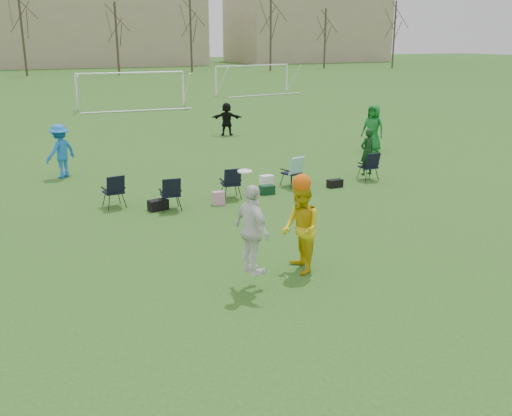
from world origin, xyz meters
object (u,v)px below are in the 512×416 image
fielder_black (227,119)px  goal_mid (131,80)px  goal_right (253,71)px  center_contest (283,228)px  fielder_green_far (373,128)px  fielder_blue (60,151)px

fielder_black → goal_mid: goal_mid is taller
goal_right → fielder_black: bearing=-126.3°
goal_mid → center_contest: bearing=-93.9°
center_contest → goal_right: size_ratio=0.32×
fielder_green_far → goal_right: goal_right is taller
fielder_green_far → goal_right: size_ratio=0.27×
fielder_blue → goal_mid: size_ratio=0.25×
fielder_blue → fielder_green_far: fielder_green_far is taller
fielder_black → center_contest: (-5.74, -16.88, 0.25)m
fielder_black → goal_mid: size_ratio=0.22×
goal_right → goal_mid: bearing=-161.4°
center_contest → goal_mid: 30.52m
fielder_black → center_contest: size_ratio=0.69×
goal_mid → fielder_green_far: bearing=-70.3°
center_contest → goal_right: goal_right is taller
goal_mid → goal_right: (12.00, 6.00, 0.00)m
fielder_green_far → goal_mid: goal_mid is taller
fielder_green_far → goal_right: bearing=137.8°
fielder_blue → fielder_green_far: size_ratio=0.93×
fielder_green_far → center_contest: size_ratio=0.84×
center_contest → goal_right: (16.17, 36.22, 0.85)m
fielder_blue → fielder_black: fielder_blue is taller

